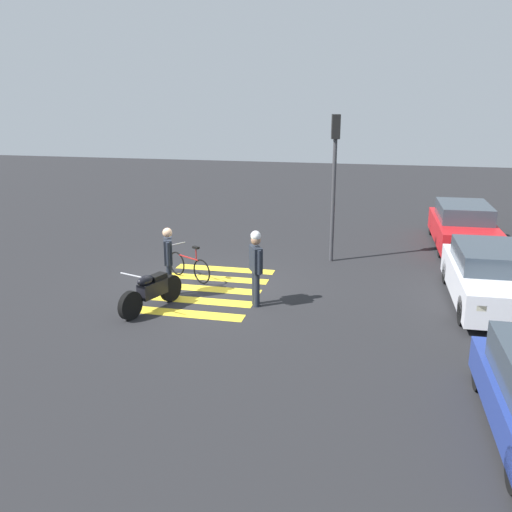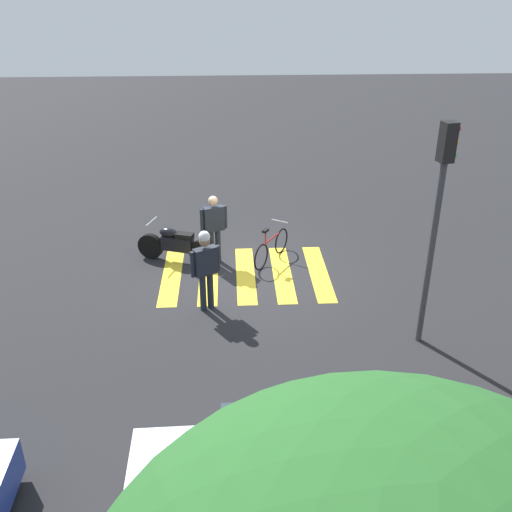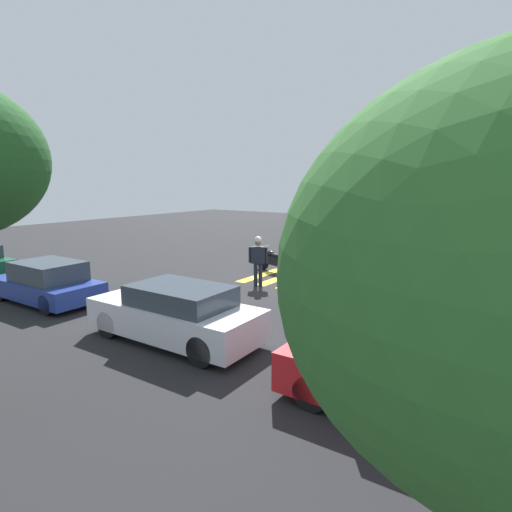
{
  "view_description": "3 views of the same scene",
  "coord_description": "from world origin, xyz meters",
  "px_view_note": "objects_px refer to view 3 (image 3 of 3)",
  "views": [
    {
      "loc": [
        13.44,
        4.39,
        4.89
      ],
      "look_at": [
        0.17,
        1.38,
        1.04
      ],
      "focal_mm": 39.54,
      "sensor_mm": 36.0,
      "label": 1
    },
    {
      "loc": [
        0.37,
        12.48,
        6.68
      ],
      "look_at": [
        -0.2,
        1.24,
        1.11
      ],
      "focal_mm": 40.6,
      "sensor_mm": 36.0,
      "label": 2
    },
    {
      "loc": [
        -7.51,
        13.8,
        3.81
      ],
      "look_at": [
        0.82,
        1.77,
        1.17
      ],
      "focal_mm": 29.13,
      "sensor_mm": 36.0,
      "label": 3
    }
  ],
  "objects_px": {
    "police_motorcycle": "(273,261)",
    "officer_by_motorcycle": "(258,257)",
    "traffic_light_pole": "(359,214)",
    "officer_on_foot": "(292,251)",
    "car_white_van": "(176,314)",
    "leaning_bicycle": "(324,271)",
    "car_red_convertible": "(424,378)",
    "car_blue_hatchback": "(47,283)"
  },
  "relations": [
    {
      "from": "car_white_van",
      "to": "traffic_light_pole",
      "type": "bearing_deg",
      "value": -125.4
    },
    {
      "from": "police_motorcycle",
      "to": "car_blue_hatchback",
      "type": "distance_m",
      "value": 8.61
    },
    {
      "from": "police_motorcycle",
      "to": "traffic_light_pole",
      "type": "height_order",
      "value": "traffic_light_pole"
    },
    {
      "from": "officer_by_motorcycle",
      "to": "traffic_light_pole",
      "type": "distance_m",
      "value": 4.88
    },
    {
      "from": "police_motorcycle",
      "to": "traffic_light_pole",
      "type": "bearing_deg",
      "value": 143.77
    },
    {
      "from": "car_red_convertible",
      "to": "car_white_van",
      "type": "bearing_deg",
      "value": -0.71
    },
    {
      "from": "car_white_van",
      "to": "car_blue_hatchback",
      "type": "xyz_separation_m",
      "value": [
        5.78,
        -0.01,
        -0.05
      ]
    },
    {
      "from": "officer_on_foot",
      "to": "leaning_bicycle",
      "type": "bearing_deg",
      "value": 179.17
    },
    {
      "from": "police_motorcycle",
      "to": "car_blue_hatchback",
      "type": "relative_size",
      "value": 0.51
    },
    {
      "from": "police_motorcycle",
      "to": "leaning_bicycle",
      "type": "bearing_deg",
      "value": 177.77
    },
    {
      "from": "officer_on_foot",
      "to": "traffic_light_pole",
      "type": "relative_size",
      "value": 0.4
    },
    {
      "from": "leaning_bicycle",
      "to": "car_white_van",
      "type": "bearing_deg",
      "value": 88.58
    },
    {
      "from": "leaning_bicycle",
      "to": "car_red_convertible",
      "type": "height_order",
      "value": "car_red_convertible"
    },
    {
      "from": "leaning_bicycle",
      "to": "traffic_light_pole",
      "type": "distance_m",
      "value": 5.23
    },
    {
      "from": "traffic_light_pole",
      "to": "car_red_convertible",
      "type": "bearing_deg",
      "value": 123.79
    },
    {
      "from": "officer_on_foot",
      "to": "officer_by_motorcycle",
      "type": "height_order",
      "value": "officer_by_motorcycle"
    },
    {
      "from": "car_red_convertible",
      "to": "officer_on_foot",
      "type": "bearing_deg",
      "value": -48.52
    },
    {
      "from": "officer_by_motorcycle",
      "to": "car_blue_hatchback",
      "type": "height_order",
      "value": "officer_by_motorcycle"
    },
    {
      "from": "leaning_bicycle",
      "to": "car_red_convertible",
      "type": "relative_size",
      "value": 0.33
    },
    {
      "from": "car_red_convertible",
      "to": "traffic_light_pole",
      "type": "relative_size",
      "value": 1.04
    },
    {
      "from": "officer_by_motorcycle",
      "to": "car_white_van",
      "type": "relative_size",
      "value": 0.42
    },
    {
      "from": "car_white_van",
      "to": "traffic_light_pole",
      "type": "relative_size",
      "value": 1.01
    },
    {
      "from": "car_red_convertible",
      "to": "car_blue_hatchback",
      "type": "height_order",
      "value": "car_red_convertible"
    },
    {
      "from": "car_blue_hatchback",
      "to": "police_motorcycle",
      "type": "bearing_deg",
      "value": -114.49
    },
    {
      "from": "police_motorcycle",
      "to": "officer_by_motorcycle",
      "type": "relative_size",
      "value": 1.08
    },
    {
      "from": "car_white_van",
      "to": "leaning_bicycle",
      "type": "bearing_deg",
      "value": -91.42
    },
    {
      "from": "car_white_van",
      "to": "car_blue_hatchback",
      "type": "bearing_deg",
      "value": -0.11
    },
    {
      "from": "officer_on_foot",
      "to": "traffic_light_pole",
      "type": "height_order",
      "value": "traffic_light_pole"
    },
    {
      "from": "police_motorcycle",
      "to": "leaning_bicycle",
      "type": "distance_m",
      "value": 2.41
    },
    {
      "from": "leaning_bicycle",
      "to": "traffic_light_pole",
      "type": "bearing_deg",
      "value": 126.58
    },
    {
      "from": "traffic_light_pole",
      "to": "car_blue_hatchback",
      "type": "bearing_deg",
      "value": 25.15
    },
    {
      "from": "leaning_bicycle",
      "to": "traffic_light_pole",
      "type": "height_order",
      "value": "traffic_light_pole"
    },
    {
      "from": "car_red_convertible",
      "to": "traffic_light_pole",
      "type": "height_order",
      "value": "traffic_light_pole"
    },
    {
      "from": "police_motorcycle",
      "to": "traffic_light_pole",
      "type": "xyz_separation_m",
      "value": [
        -5.12,
        3.75,
        2.48
      ]
    },
    {
      "from": "officer_by_motorcycle",
      "to": "traffic_light_pole",
      "type": "height_order",
      "value": "traffic_light_pole"
    },
    {
      "from": "car_white_van",
      "to": "police_motorcycle",
      "type": "bearing_deg",
      "value": -74.25
    },
    {
      "from": "officer_on_foot",
      "to": "car_blue_hatchback",
      "type": "bearing_deg",
      "value": 59.66
    },
    {
      "from": "police_motorcycle",
      "to": "car_white_van",
      "type": "distance_m",
      "value": 8.15
    },
    {
      "from": "leaning_bicycle",
      "to": "officer_by_motorcycle",
      "type": "xyz_separation_m",
      "value": [
        1.58,
        2.25,
        0.71
      ]
    },
    {
      "from": "officer_on_foot",
      "to": "car_white_van",
      "type": "relative_size",
      "value": 0.4
    },
    {
      "from": "officer_by_motorcycle",
      "to": "traffic_light_pole",
      "type": "bearing_deg",
      "value": 161.8
    },
    {
      "from": "police_motorcycle",
      "to": "car_blue_hatchback",
      "type": "bearing_deg",
      "value": 65.51
    }
  ]
}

